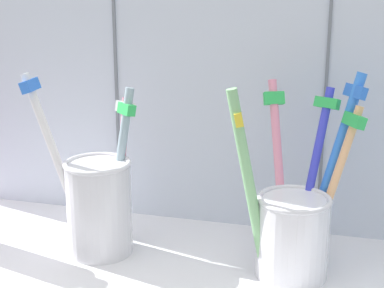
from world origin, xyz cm
name	(u,v)px	position (x,y,z in cm)	size (l,w,h in cm)	color
counter_slab	(188,280)	(0.00, 0.00, 1.00)	(64.00, 22.00, 2.00)	silver
tile_wall_back	(219,26)	(0.00, 12.00, 22.50)	(64.00, 2.20, 45.00)	silver
toothbrush_cup_left	(99,201)	(-9.05, 1.64, 7.04)	(10.01, 7.07, 17.01)	silver
toothbrush_cup_right	(294,223)	(9.04, 1.92, 6.75)	(11.31, 10.12, 17.45)	white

